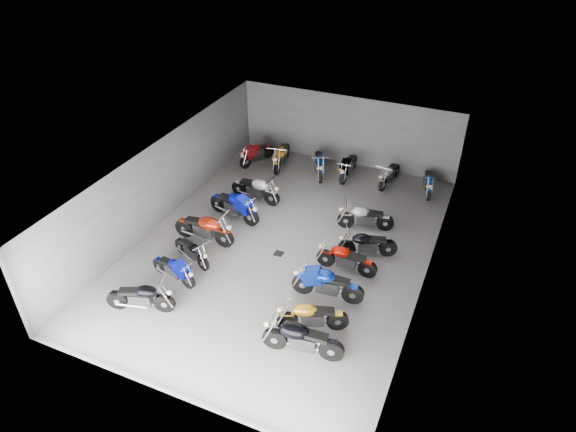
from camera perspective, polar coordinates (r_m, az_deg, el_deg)
name	(u,v)px	position (r m, az deg, el deg)	size (l,w,h in m)	color
ground	(284,246)	(18.58, -0.40, -3.33)	(14.00, 14.00, 0.00)	gray
wall_back	(347,131)	(23.45, 6.60, 9.42)	(10.00, 0.10, 3.20)	slate
wall_left	(163,180)	(19.92, -13.72, 3.91)	(0.10, 14.00, 3.20)	slate
wall_right	(431,244)	(16.64, 15.56, -2.99)	(0.10, 14.00, 3.20)	slate
ceiling	(284,167)	(16.83, -0.44, 5.42)	(10.00, 14.00, 0.04)	black
drain_grate	(279,254)	(18.22, -1.03, -4.19)	(0.32, 0.32, 0.01)	black
motorcycle_left_a	(141,297)	(16.39, -16.01, -8.67)	(2.08, 0.79, 0.94)	black
motorcycle_left_b	(174,269)	(17.26, -12.57, -5.79)	(1.86, 0.56, 0.83)	black
motorcycle_left_c	(192,251)	(17.92, -10.62, -3.84)	(1.78, 0.83, 0.83)	black
motorcycle_left_d	(205,228)	(18.71, -9.26, -1.37)	(2.39, 0.46, 1.05)	black
motorcycle_left_e	(235,206)	(19.83, -5.94, 1.15)	(2.34, 0.70, 1.04)	black
motorcycle_left_f	(256,189)	(20.88, -3.58, 3.01)	(2.25, 0.50, 0.99)	black
motorcycle_right_a	(302,339)	(14.52, 1.54, -13.51)	(2.34, 0.57, 1.03)	black
motorcycle_right_b	(311,316)	(15.21, 2.63, -11.06)	(2.01, 1.01, 0.94)	black
motorcycle_right_c	(327,284)	(16.19, 4.33, -7.52)	(2.33, 0.53, 1.02)	black
motorcycle_right_d	(346,259)	(17.29, 6.45, -4.76)	(2.11, 0.41, 0.93)	black
motorcycle_right_e	(367,244)	(18.04, 8.75, -3.11)	(1.97, 0.99, 0.92)	black
motorcycle_right_f	(365,217)	(19.39, 8.55, -0.14)	(2.07, 0.74, 0.93)	black
motorcycle_back_a	(257,153)	(23.77, -3.51, 6.98)	(0.84, 1.99, 0.91)	black
motorcycle_back_b	(282,156)	(23.39, -0.72, 6.73)	(0.59, 2.31, 1.02)	black
motorcycle_back_c	(319,164)	(22.80, 3.50, 5.84)	(1.05, 2.07, 0.97)	black
motorcycle_back_d	(348,166)	(22.72, 6.73, 5.50)	(0.42, 2.14, 0.94)	black
motorcycle_back_e	(389,174)	(22.45, 11.18, 4.59)	(0.49, 2.01, 0.89)	black
motorcycle_back_f	(428,182)	(22.24, 15.34, 3.64)	(0.60, 1.93, 0.86)	black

